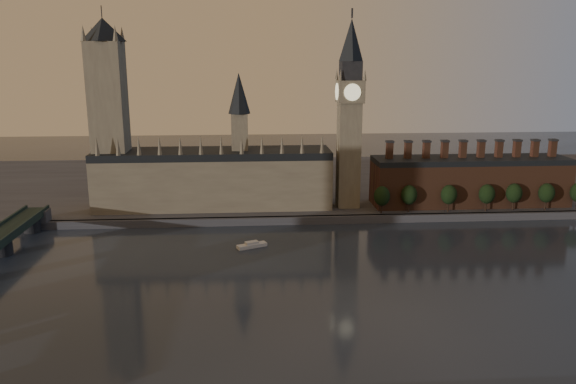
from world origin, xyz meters
name	(u,v)px	position (x,y,z in m)	size (l,w,h in m)	color
ground	(371,291)	(0.00, 0.00, 0.00)	(900.00, 900.00, 0.00)	black
north_bank	(316,184)	(0.00, 178.04, 2.00)	(900.00, 182.00, 4.00)	#48484D
palace_of_westminster	(215,176)	(-64.41, 114.91, 21.63)	(130.00, 30.30, 74.00)	#796F56
victoria_tower	(109,109)	(-120.00, 115.00, 59.09)	(24.00, 24.00, 108.00)	#796F56
big_ben	(350,112)	(10.00, 110.00, 56.83)	(15.00, 15.00, 107.00)	#796F56
chimney_block	(469,180)	(80.00, 110.00, 17.82)	(110.00, 25.00, 37.00)	brown
embankment_tree_0	(382,196)	(25.77, 93.71, 13.47)	(8.60, 8.60, 14.88)	black
embankment_tree_1	(409,195)	(41.09, 95.40, 13.47)	(8.60, 8.60, 14.88)	black
embankment_tree_2	(449,195)	(62.81, 94.45, 13.47)	(8.60, 8.60, 14.88)	black
embankment_tree_3	(487,194)	(83.94, 94.34, 13.47)	(8.60, 8.60, 14.88)	black
embankment_tree_4	(514,193)	(99.69, 95.38, 13.47)	(8.60, 8.60, 14.88)	black
embankment_tree_5	(547,193)	(117.70, 94.52, 13.47)	(8.60, 8.60, 14.88)	black
river_boat	(252,245)	(-44.38, 53.79, 1.08)	(14.51, 9.33, 2.82)	silver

